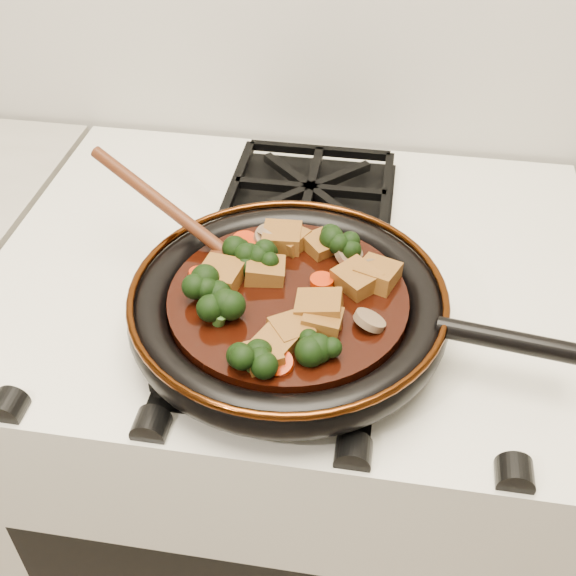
# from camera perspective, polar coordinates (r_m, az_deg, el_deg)

# --- Properties ---
(stove) EXTENTS (0.76, 0.60, 0.90)m
(stove) POSITION_cam_1_polar(r_m,az_deg,el_deg) (1.25, 0.39, -14.36)
(stove) COLOR silver
(stove) RESTS_ON ground
(burner_grate_front) EXTENTS (0.23, 0.23, 0.03)m
(burner_grate_front) POSITION_cam_1_polar(r_m,az_deg,el_deg) (0.80, -1.02, -3.61)
(burner_grate_front) COLOR black
(burner_grate_front) RESTS_ON stove
(burner_grate_back) EXTENTS (0.23, 0.23, 0.03)m
(burner_grate_back) POSITION_cam_1_polar(r_m,az_deg,el_deg) (1.01, 1.75, 7.45)
(burner_grate_back) COLOR black
(burner_grate_back) RESTS_ON stove
(skillet) EXTENTS (0.47, 0.35, 0.05)m
(skillet) POSITION_cam_1_polar(r_m,az_deg,el_deg) (0.79, 0.15, -1.46)
(skillet) COLOR black
(skillet) RESTS_ON burner_grate_front
(braising_sauce) EXTENTS (0.26, 0.26, 0.02)m
(braising_sauce) POSITION_cam_1_polar(r_m,az_deg,el_deg) (0.78, 0.00, -1.16)
(braising_sauce) COLOR black
(braising_sauce) RESTS_ON skillet
(tofu_cube_0) EXTENTS (0.05, 0.06, 0.03)m
(tofu_cube_0) POSITION_cam_1_polar(r_m,az_deg,el_deg) (0.80, 7.07, 1.03)
(tofu_cube_0) COLOR brown
(tofu_cube_0) RESTS_ON braising_sauce
(tofu_cube_1) EXTENTS (0.05, 0.05, 0.02)m
(tofu_cube_1) POSITION_cam_1_polar(r_m,az_deg,el_deg) (0.83, 2.54, 3.35)
(tofu_cube_1) COLOR brown
(tofu_cube_1) RESTS_ON braising_sauce
(tofu_cube_2) EXTENTS (0.06, 0.06, 0.03)m
(tofu_cube_2) POSITION_cam_1_polar(r_m,az_deg,el_deg) (0.79, 5.46, 0.64)
(tofu_cube_2) COLOR brown
(tofu_cube_2) RESTS_ON braising_sauce
(tofu_cube_3) EXTENTS (0.05, 0.05, 0.03)m
(tofu_cube_3) POSITION_cam_1_polar(r_m,az_deg,el_deg) (0.84, 0.27, 3.76)
(tofu_cube_3) COLOR brown
(tofu_cube_3) RESTS_ON braising_sauce
(tofu_cube_4) EXTENTS (0.05, 0.05, 0.02)m
(tofu_cube_4) POSITION_cam_1_polar(r_m,az_deg,el_deg) (0.70, -1.96, -5.44)
(tofu_cube_4) COLOR brown
(tofu_cube_4) RESTS_ON braising_sauce
(tofu_cube_5) EXTENTS (0.05, 0.05, 0.03)m
(tofu_cube_5) POSITION_cam_1_polar(r_m,az_deg,el_deg) (0.79, -5.31, 0.93)
(tofu_cube_5) COLOR brown
(tofu_cube_5) RESTS_ON braising_sauce
(tofu_cube_6) EXTENTS (0.05, 0.05, 0.03)m
(tofu_cube_6) POSITION_cam_1_polar(r_m,az_deg,el_deg) (0.73, 0.21, -3.43)
(tofu_cube_6) COLOR brown
(tofu_cube_6) RESTS_ON braising_sauce
(tofu_cube_7) EXTENTS (0.05, 0.05, 0.03)m
(tofu_cube_7) POSITION_cam_1_polar(r_m,az_deg,el_deg) (0.80, -1.82, 1.35)
(tofu_cube_7) COLOR brown
(tofu_cube_7) RESTS_ON braising_sauce
(tofu_cube_8) EXTENTS (0.05, 0.05, 0.02)m
(tofu_cube_8) POSITION_cam_1_polar(r_m,az_deg,el_deg) (0.71, -1.16, -4.64)
(tofu_cube_8) COLOR brown
(tofu_cube_8) RESTS_ON braising_sauce
(tofu_cube_9) EXTENTS (0.04, 0.04, 0.03)m
(tofu_cube_9) POSITION_cam_1_polar(r_m,az_deg,el_deg) (0.74, 2.69, -2.68)
(tofu_cube_9) COLOR brown
(tofu_cube_9) RESTS_ON braising_sauce
(tofu_cube_10) EXTENTS (0.05, 0.05, 0.03)m
(tofu_cube_10) POSITION_cam_1_polar(r_m,az_deg,el_deg) (0.75, 2.47, -1.64)
(tofu_cube_10) COLOR brown
(tofu_cube_10) RESTS_ON braising_sauce
(tofu_cube_11) EXTENTS (0.05, 0.05, 0.03)m
(tofu_cube_11) POSITION_cam_1_polar(r_m,az_deg,el_deg) (0.84, -0.47, 3.93)
(tofu_cube_11) COLOR brown
(tofu_cube_11) RESTS_ON braising_sauce
(broccoli_floret_0) EXTENTS (0.07, 0.07, 0.07)m
(broccoli_floret_0) POSITION_cam_1_polar(r_m,az_deg,el_deg) (0.70, 2.64, -4.86)
(broccoli_floret_0) COLOR black
(broccoli_floret_0) RESTS_ON braising_sauce
(broccoli_floret_1) EXTENTS (0.07, 0.08, 0.06)m
(broccoli_floret_1) POSITION_cam_1_polar(r_m,az_deg,el_deg) (0.81, -1.58, 2.35)
(broccoli_floret_1) COLOR black
(broccoli_floret_1) RESTS_ON braising_sauce
(broccoli_floret_2) EXTENTS (0.06, 0.06, 0.05)m
(broccoli_floret_2) POSITION_cam_1_polar(r_m,az_deg,el_deg) (0.81, -3.88, 2.13)
(broccoli_floret_2) COLOR black
(broccoli_floret_2) RESTS_ON braising_sauce
(broccoli_floret_3) EXTENTS (0.08, 0.09, 0.06)m
(broccoli_floret_3) POSITION_cam_1_polar(r_m,az_deg,el_deg) (0.69, -2.88, -5.79)
(broccoli_floret_3) COLOR black
(broccoli_floret_3) RESTS_ON braising_sauce
(broccoli_floret_4) EXTENTS (0.08, 0.08, 0.08)m
(broccoli_floret_4) POSITION_cam_1_polar(r_m,az_deg,el_deg) (0.74, -5.50, -2.16)
(broccoli_floret_4) COLOR black
(broccoli_floret_4) RESTS_ON braising_sauce
(broccoli_floret_5) EXTENTS (0.09, 0.09, 0.06)m
(broccoli_floret_5) POSITION_cam_1_polar(r_m,az_deg,el_deg) (0.77, -6.45, -0.34)
(broccoli_floret_5) COLOR black
(broccoli_floret_5) RESTS_ON braising_sauce
(broccoli_floret_6) EXTENTS (0.07, 0.07, 0.06)m
(broccoli_floret_6) POSITION_cam_1_polar(r_m,az_deg,el_deg) (0.83, 4.10, 3.38)
(broccoli_floret_6) COLOR black
(broccoli_floret_6) RESTS_ON braising_sauce
(carrot_coin_0) EXTENTS (0.03, 0.03, 0.02)m
(carrot_coin_0) POSITION_cam_1_polar(r_m,az_deg,el_deg) (0.70, -0.70, -5.98)
(carrot_coin_0) COLOR #B72505
(carrot_coin_0) RESTS_ON braising_sauce
(carrot_coin_1) EXTENTS (0.03, 0.03, 0.01)m
(carrot_coin_1) POSITION_cam_1_polar(r_m,az_deg,el_deg) (0.84, -3.45, 3.71)
(carrot_coin_1) COLOR #B72505
(carrot_coin_1) RESTS_ON braising_sauce
(carrot_coin_2) EXTENTS (0.03, 0.03, 0.02)m
(carrot_coin_2) POSITION_cam_1_polar(r_m,az_deg,el_deg) (0.80, -6.79, 0.97)
(carrot_coin_2) COLOR #B72505
(carrot_coin_2) RESTS_ON braising_sauce
(carrot_coin_3) EXTENTS (0.03, 0.03, 0.02)m
(carrot_coin_3) POSITION_cam_1_polar(r_m,az_deg,el_deg) (0.81, 5.04, 1.62)
(carrot_coin_3) COLOR #B72505
(carrot_coin_3) RESTS_ON braising_sauce
(carrot_coin_4) EXTENTS (0.03, 0.03, 0.01)m
(carrot_coin_4) POSITION_cam_1_polar(r_m,az_deg,el_deg) (0.79, 2.70, 0.56)
(carrot_coin_4) COLOR #B72505
(carrot_coin_4) RESTS_ON braising_sauce
(mushroom_slice_0) EXTENTS (0.05, 0.05, 0.03)m
(mushroom_slice_0) POSITION_cam_1_polar(r_m,az_deg,el_deg) (0.80, 6.58, 1.06)
(mushroom_slice_0) COLOR brown
(mushroom_slice_0) RESTS_ON braising_sauce
(mushroom_slice_1) EXTENTS (0.04, 0.04, 0.03)m
(mushroom_slice_1) POSITION_cam_1_polar(r_m,az_deg,el_deg) (0.84, -1.44, 3.95)
(mushroom_slice_1) COLOR brown
(mushroom_slice_1) RESTS_ON braising_sauce
(mushroom_slice_2) EXTENTS (0.04, 0.05, 0.03)m
(mushroom_slice_2) POSITION_cam_1_polar(r_m,az_deg,el_deg) (0.83, 4.81, 2.79)
(mushroom_slice_2) COLOR brown
(mushroom_slice_2) RESTS_ON braising_sauce
(mushroom_slice_3) EXTENTS (0.05, 0.05, 0.02)m
(mushroom_slice_3) POSITION_cam_1_polar(r_m,az_deg,el_deg) (0.84, -1.50, 3.94)
(mushroom_slice_3) COLOR brown
(mushroom_slice_3) RESTS_ON braising_sauce
(mushroom_slice_4) EXTENTS (0.05, 0.05, 0.02)m
(mushroom_slice_4) POSITION_cam_1_polar(r_m,az_deg,el_deg) (0.74, 6.46, -2.56)
(mushroom_slice_4) COLOR brown
(mushroom_slice_4) RESTS_ON braising_sauce
(wooden_spoon) EXTENTS (0.14, 0.09, 0.22)m
(wooden_spoon) POSITION_cam_1_polar(r_m,az_deg,el_deg) (0.84, -7.52, 4.81)
(wooden_spoon) COLOR #4B2210
(wooden_spoon) RESTS_ON braising_sauce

